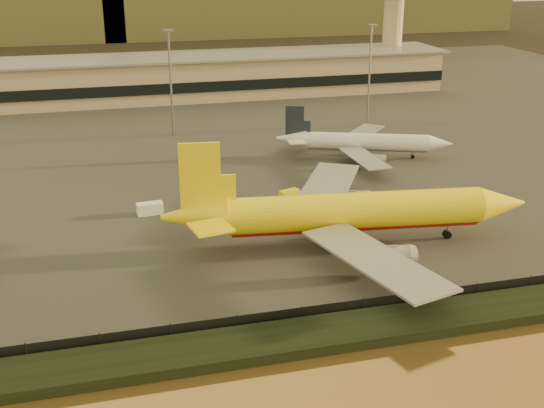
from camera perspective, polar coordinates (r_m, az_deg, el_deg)
The scene contains 11 objects.
ground at distance 97.62m, azimuth 3.59°, elevation -5.79°, with size 900.00×900.00×0.00m, color black.
embankment at distance 83.35m, azimuth 7.32°, elevation -10.37°, with size 320.00×7.00×1.40m, color black.
tarmac at distance 185.10m, azimuth -5.73°, elevation 7.04°, with size 320.00×220.00×0.20m, color #2D2D2D.
perimeter_fence at distance 86.24m, azimuth 6.34°, elevation -8.72°, with size 300.00×0.05×2.20m, color black.
terminal_building at distance 212.01m, azimuth -11.11°, elevation 10.21°, with size 202.00×25.00×12.60m.
control_tower at distance 236.23m, azimuth 10.12°, elevation 15.10°, with size 11.20×11.20×35.50m.
apron_light_masts at distance 165.88m, azimuth 0.46°, elevation 11.06°, with size 152.20×12.20×25.40m.
dhl_cargo_jet at distance 105.03m, azimuth 6.45°, elevation -0.75°, with size 57.19×55.58×17.08m.
white_narrowbody_jet at distance 150.68m, azimuth 7.65°, elevation 5.13°, with size 37.04×35.03×11.03m.
gse_vehicle_yellow at distance 124.88m, azimuth 1.47°, elevation 0.82°, with size 3.65×1.64×1.64m, color yellow.
gse_vehicle_white at distance 119.46m, azimuth -10.18°, elevation -0.37°, with size 4.44×2.00×2.00m, color white.
Camera 1 is at (-28.27, -82.71, 43.48)m, focal length 45.00 mm.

